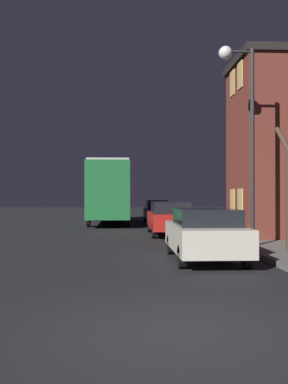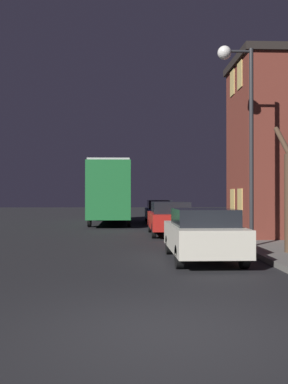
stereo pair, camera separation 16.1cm
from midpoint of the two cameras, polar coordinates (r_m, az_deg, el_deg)
name	(u,v)px [view 2 (the right image)]	position (r m, az deg, el deg)	size (l,w,h in m)	color
ground_plane	(169,332)	(6.04, 4.16, -18.07)	(120.00, 120.00, 0.00)	black
brick_building	(278,146)	(18.84, 17.66, 5.86)	(3.75, 3.84, 7.44)	brown
streetlamp	(240,106)	(14.81, 12.98, 11.17)	(1.20, 0.45, 6.63)	#28282B
bus	(111,188)	(27.83, -4.21, 0.52)	(2.48, 9.39, 3.89)	#1E6B33
car_near_lane	(203,233)	(12.13, 8.22, -5.49)	(1.82, 4.05, 1.46)	beige
car_mid_lane	(170,218)	(19.70, 3.69, -3.42)	(1.82, 4.56, 1.54)	#B21E19
car_far_lane	(159,211)	(28.56, 2.18, -2.57)	(1.71, 4.69, 1.52)	navy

